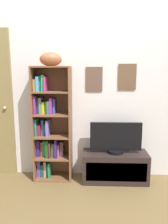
% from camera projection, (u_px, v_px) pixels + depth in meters
% --- Properties ---
extents(back_wall, '(4.80, 0.08, 2.53)m').
position_uv_depth(back_wall, '(94.00, 87.00, 2.95)').
color(back_wall, silver).
rests_on(back_wall, ground).
extents(bookshelf, '(0.51, 0.29, 1.55)m').
position_uv_depth(bookshelf, '(50.00, 127.00, 2.93)').
color(bookshelf, brown).
rests_on(bookshelf, ground).
extents(football, '(0.33, 0.26, 0.18)m').
position_uv_depth(football, '(51.00, 59.00, 2.73)').
color(football, '#965635').
rests_on(football, bookshelf).
extents(tv_stand, '(0.87, 0.36, 0.40)m').
position_uv_depth(tv_stand, '(115.00, 166.00, 2.92)').
color(tv_stand, black).
rests_on(tv_stand, ground).
extents(television, '(0.69, 0.22, 0.42)m').
position_uv_depth(television, '(116.00, 138.00, 2.85)').
color(television, black).
rests_on(television, tv_stand).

